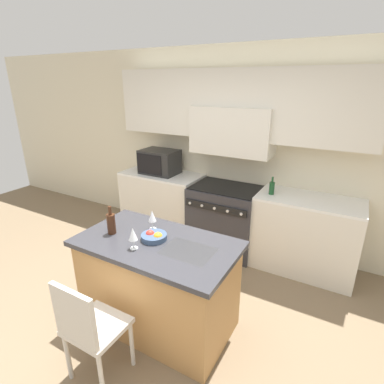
# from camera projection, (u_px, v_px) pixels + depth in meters

# --- Properties ---
(ground_plane) EXTENTS (10.00, 10.00, 0.00)m
(ground_plane) POSITION_uv_depth(u_px,v_px,m) (138.00, 344.00, 2.73)
(ground_plane) COLOR #7A664C
(back_cabinetry) EXTENTS (10.00, 0.46, 2.70)m
(back_cabinetry) POSITION_uv_depth(u_px,v_px,m) (236.00, 134.00, 3.98)
(back_cabinetry) COLOR beige
(back_cabinetry) RESTS_ON ground_plane
(back_counter) EXTENTS (3.33, 0.62, 0.95)m
(back_counter) POSITION_uv_depth(u_px,v_px,m) (226.00, 217.00, 4.16)
(back_counter) COLOR silver
(back_counter) RESTS_ON ground_plane
(range_stove) EXTENTS (0.91, 0.70, 0.92)m
(range_stove) POSITION_uv_depth(u_px,v_px,m) (225.00, 218.00, 4.15)
(range_stove) COLOR #2D2D33
(range_stove) RESTS_ON ground_plane
(microwave) EXTENTS (0.54, 0.40, 0.35)m
(microwave) POSITION_uv_depth(u_px,v_px,m) (160.00, 162.00, 4.44)
(microwave) COLOR black
(microwave) RESTS_ON back_counter
(kitchen_island) EXTENTS (1.45, 0.81, 0.91)m
(kitchen_island) POSITION_uv_depth(u_px,v_px,m) (158.00, 284.00, 2.81)
(kitchen_island) COLOR #B7844C
(kitchen_island) RESTS_ON ground_plane
(island_chair) EXTENTS (0.42, 0.40, 0.93)m
(island_chair) POSITION_uv_depth(u_px,v_px,m) (89.00, 326.00, 2.23)
(island_chair) COLOR beige
(island_chair) RESTS_ON ground_plane
(wine_bottle) EXTENTS (0.08, 0.08, 0.27)m
(wine_bottle) POSITION_uv_depth(u_px,v_px,m) (111.00, 223.00, 2.77)
(wine_bottle) COLOR #422314
(wine_bottle) RESTS_ON kitchen_island
(wine_glass_near) EXTENTS (0.08, 0.08, 0.19)m
(wine_glass_near) POSITION_uv_depth(u_px,v_px,m) (133.00, 235.00, 2.50)
(wine_glass_near) COLOR white
(wine_glass_near) RESTS_ON kitchen_island
(wine_glass_far) EXTENTS (0.08, 0.08, 0.19)m
(wine_glass_far) POSITION_uv_depth(u_px,v_px,m) (152.00, 217.00, 2.83)
(wine_glass_far) COLOR white
(wine_glass_far) RESTS_ON kitchen_island
(fruit_bowl) EXTENTS (0.23, 0.23, 0.08)m
(fruit_bowl) POSITION_uv_depth(u_px,v_px,m) (154.00, 236.00, 2.68)
(fruit_bowl) COLOR #384C6B
(fruit_bowl) RESTS_ON kitchen_island
(oil_bottle_on_counter) EXTENTS (0.06, 0.06, 0.22)m
(oil_bottle_on_counter) POSITION_uv_depth(u_px,v_px,m) (272.00, 188.00, 3.63)
(oil_bottle_on_counter) COLOR #194723
(oil_bottle_on_counter) RESTS_ON back_counter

